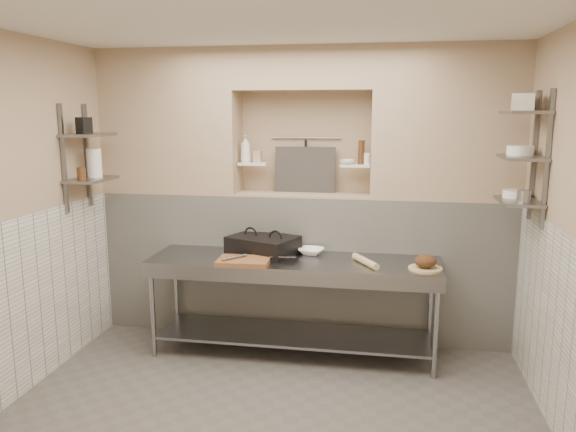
% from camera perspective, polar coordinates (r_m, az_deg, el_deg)
% --- Properties ---
extents(floor, '(4.00, 3.90, 0.10)m').
position_cam_1_polar(floor, '(4.34, -2.18, -20.79)').
color(floor, '#524E49').
rests_on(floor, ground).
extents(ceiling, '(4.00, 3.90, 0.10)m').
position_cam_1_polar(ceiling, '(3.76, -2.51, 20.42)').
color(ceiling, silver).
rests_on(ceiling, ground).
extents(wall_back, '(4.00, 0.10, 2.80)m').
position_cam_1_polar(wall_back, '(5.73, 1.93, 2.48)').
color(wall_back, tan).
rests_on(wall_back, ground).
extents(wall_front, '(4.00, 0.10, 2.80)m').
position_cam_1_polar(wall_front, '(1.97, -15.16, -13.96)').
color(wall_front, tan).
rests_on(wall_front, ground).
extents(backwall_lower, '(4.00, 0.40, 1.40)m').
position_cam_1_polar(backwall_lower, '(5.63, 1.52, -4.94)').
color(backwall_lower, silver).
rests_on(backwall_lower, floor).
extents(alcove_sill, '(1.30, 0.40, 0.02)m').
position_cam_1_polar(alcove_sill, '(5.48, 1.56, 2.22)').
color(alcove_sill, tan).
rests_on(alcove_sill, backwall_lower).
extents(backwall_pillar_left, '(1.35, 0.40, 1.40)m').
position_cam_1_polar(backwall_pillar_left, '(5.77, -11.71, 9.31)').
color(backwall_pillar_left, tan).
rests_on(backwall_pillar_left, backwall_lower).
extents(backwall_pillar_right, '(1.35, 0.40, 1.40)m').
position_cam_1_polar(backwall_pillar_right, '(5.39, 15.84, 9.05)').
color(backwall_pillar_right, tan).
rests_on(backwall_pillar_right, backwall_lower).
extents(backwall_header, '(1.30, 0.40, 0.40)m').
position_cam_1_polar(backwall_header, '(5.44, 1.62, 14.73)').
color(backwall_header, tan).
rests_on(backwall_header, backwall_lower).
extents(wainscot_left, '(0.02, 3.90, 1.40)m').
position_cam_1_polar(wainscot_left, '(4.81, -26.43, -8.84)').
color(wainscot_left, silver).
rests_on(wainscot_left, floor).
extents(wainscot_right, '(0.02, 3.90, 1.40)m').
position_cam_1_polar(wainscot_right, '(4.10, 26.80, -12.19)').
color(wainscot_right, silver).
rests_on(wainscot_right, floor).
extents(alcove_shelf_left, '(0.28, 0.16, 0.02)m').
position_cam_1_polar(alcove_shelf_left, '(5.54, -3.57, 5.32)').
color(alcove_shelf_left, white).
rests_on(alcove_shelf_left, backwall_lower).
extents(alcove_shelf_right, '(0.28, 0.16, 0.02)m').
position_cam_1_polar(alcove_shelf_right, '(5.40, 6.85, 5.12)').
color(alcove_shelf_right, white).
rests_on(alcove_shelf_right, backwall_lower).
extents(utensil_rail, '(0.70, 0.02, 0.02)m').
position_cam_1_polar(utensil_rail, '(5.60, 1.85, 7.95)').
color(utensil_rail, gray).
rests_on(utensil_rail, wall_back).
extents(hanging_steel, '(0.02, 0.02, 0.30)m').
position_cam_1_polar(hanging_steel, '(5.59, 1.81, 6.20)').
color(hanging_steel, black).
rests_on(hanging_steel, utensil_rail).
extents(splash_panel, '(0.60, 0.08, 0.45)m').
position_cam_1_polar(splash_panel, '(5.55, 1.72, 4.72)').
color(splash_panel, '#383330').
rests_on(splash_panel, alcove_sill).
extents(shelf_rail_left_a, '(0.03, 0.03, 0.95)m').
position_cam_1_polar(shelf_rail_left_a, '(5.61, -19.70, 5.81)').
color(shelf_rail_left_a, slate).
rests_on(shelf_rail_left_a, wall_left).
extents(shelf_rail_left_b, '(0.03, 0.03, 0.95)m').
position_cam_1_polar(shelf_rail_left_b, '(5.27, -21.84, 5.40)').
color(shelf_rail_left_b, slate).
rests_on(shelf_rail_left_b, wall_left).
extents(wall_shelf_left_lower, '(0.30, 0.50, 0.02)m').
position_cam_1_polar(wall_shelf_left_lower, '(5.39, -19.36, 3.52)').
color(wall_shelf_left_lower, slate).
rests_on(wall_shelf_left_lower, wall_left).
extents(wall_shelf_left_upper, '(0.30, 0.50, 0.03)m').
position_cam_1_polar(wall_shelf_left_upper, '(5.36, -19.62, 7.77)').
color(wall_shelf_left_upper, slate).
rests_on(wall_shelf_left_upper, wall_left).
extents(shelf_rail_right_a, '(0.03, 0.03, 1.05)m').
position_cam_1_polar(shelf_rail_right_a, '(5.02, 23.69, 5.62)').
color(shelf_rail_right_a, slate).
rests_on(shelf_rail_right_a, wall_right).
extents(shelf_rail_right_b, '(0.03, 0.03, 1.05)m').
position_cam_1_polar(shelf_rail_right_b, '(4.63, 24.83, 5.19)').
color(shelf_rail_right_b, slate).
rests_on(shelf_rail_right_b, wall_right).
extents(wall_shelf_right_lower, '(0.30, 0.50, 0.02)m').
position_cam_1_polar(wall_shelf_right_lower, '(4.83, 22.37, 1.37)').
color(wall_shelf_right_lower, slate).
rests_on(wall_shelf_right_lower, wall_right).
extents(wall_shelf_right_mid, '(0.30, 0.50, 0.02)m').
position_cam_1_polar(wall_shelf_right_mid, '(4.80, 22.67, 5.50)').
color(wall_shelf_right_mid, slate).
rests_on(wall_shelf_right_mid, wall_right).
extents(wall_shelf_right_upper, '(0.30, 0.50, 0.03)m').
position_cam_1_polar(wall_shelf_right_upper, '(4.78, 22.97, 9.68)').
color(wall_shelf_right_upper, slate).
rests_on(wall_shelf_right_upper, wall_right).
extents(prep_table, '(2.60, 0.70, 0.90)m').
position_cam_1_polar(prep_table, '(5.11, 0.54, -7.24)').
color(prep_table, gray).
rests_on(prep_table, floor).
extents(panini_press, '(0.71, 0.62, 0.16)m').
position_cam_1_polar(panini_press, '(5.25, -2.54, -2.94)').
color(panini_press, black).
rests_on(panini_press, prep_table).
extents(cutting_board, '(0.46, 0.33, 0.04)m').
position_cam_1_polar(cutting_board, '(4.93, -4.52, -4.59)').
color(cutting_board, brown).
rests_on(cutting_board, prep_table).
extents(knife_blade, '(0.24, 0.05, 0.01)m').
position_cam_1_polar(knife_blade, '(4.95, -0.56, -4.15)').
color(knife_blade, gray).
rests_on(knife_blade, cutting_board).
extents(tongs, '(0.18, 0.21, 0.02)m').
position_cam_1_polar(tongs, '(4.92, -5.48, -4.17)').
color(tongs, gray).
rests_on(tongs, cutting_board).
extents(mixing_bowl, '(0.27, 0.27, 0.06)m').
position_cam_1_polar(mixing_bowl, '(5.22, 2.38, -3.60)').
color(mixing_bowl, white).
rests_on(mixing_bowl, prep_table).
extents(rolling_pin, '(0.25, 0.37, 0.06)m').
position_cam_1_polar(rolling_pin, '(4.91, 7.85, -4.58)').
color(rolling_pin, tan).
rests_on(rolling_pin, prep_table).
extents(bread_board, '(0.28, 0.28, 0.02)m').
position_cam_1_polar(bread_board, '(4.87, 13.77, -5.19)').
color(bread_board, tan).
rests_on(bread_board, prep_table).
extents(bread_loaf, '(0.18, 0.18, 0.11)m').
position_cam_1_polar(bread_loaf, '(4.86, 13.80, -4.48)').
color(bread_loaf, '#4C2D19').
rests_on(bread_loaf, bread_board).
extents(bottle_soap, '(0.11, 0.11, 0.26)m').
position_cam_1_polar(bottle_soap, '(5.54, -4.33, 6.81)').
color(bottle_soap, white).
rests_on(bottle_soap, alcove_shelf_left).
extents(jar_alcove, '(0.08, 0.08, 0.11)m').
position_cam_1_polar(jar_alcove, '(5.54, -3.11, 6.04)').
color(jar_alcove, tan).
rests_on(jar_alcove, alcove_shelf_left).
extents(bowl_alcove, '(0.16, 0.16, 0.04)m').
position_cam_1_polar(bowl_alcove, '(5.37, 6.03, 5.48)').
color(bowl_alcove, white).
rests_on(bowl_alcove, alcove_shelf_right).
extents(condiment_a, '(0.06, 0.06, 0.23)m').
position_cam_1_polar(condiment_a, '(5.41, 7.45, 6.45)').
color(condiment_a, '#472914').
rests_on(condiment_a, alcove_shelf_right).
extents(condiment_b, '(0.05, 0.05, 0.21)m').
position_cam_1_polar(condiment_b, '(5.38, 7.44, 6.35)').
color(condiment_b, '#472914').
rests_on(condiment_b, alcove_shelf_right).
extents(condiment_c, '(0.06, 0.06, 0.11)m').
position_cam_1_polar(condiment_c, '(5.38, 8.04, 5.79)').
color(condiment_c, white).
rests_on(condiment_c, alcove_shelf_right).
extents(jug_left, '(0.13, 0.13, 0.26)m').
position_cam_1_polar(jug_left, '(5.44, -19.07, 5.12)').
color(jug_left, white).
rests_on(jug_left, wall_shelf_left_lower).
extents(jar_left, '(0.07, 0.07, 0.11)m').
position_cam_1_polar(jar_left, '(5.25, -20.25, 4.04)').
color(jar_left, '#472914').
rests_on(jar_left, wall_shelf_left_lower).
extents(box_left_upper, '(0.13, 0.13, 0.14)m').
position_cam_1_polar(box_left_upper, '(5.31, -20.02, 8.64)').
color(box_left_upper, black).
rests_on(box_left_upper, wall_shelf_left_upper).
extents(bowl_right, '(0.20, 0.20, 0.06)m').
position_cam_1_polar(bowl_right, '(4.95, 22.10, 2.10)').
color(bowl_right, white).
rests_on(bowl_right, wall_shelf_right_lower).
extents(canister_right, '(0.10, 0.10, 0.10)m').
position_cam_1_polar(canister_right, '(4.68, 22.82, 1.83)').
color(canister_right, gray).
rests_on(canister_right, wall_shelf_right_lower).
extents(bowl_right_mid, '(0.21, 0.21, 0.08)m').
position_cam_1_polar(bowl_right_mid, '(4.87, 22.51, 6.18)').
color(bowl_right_mid, white).
rests_on(bowl_right_mid, wall_shelf_right_mid).
extents(basket_right, '(0.23, 0.25, 0.13)m').
position_cam_1_polar(basket_right, '(4.82, 22.94, 10.60)').
color(basket_right, gray).
rests_on(basket_right, wall_shelf_right_upper).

